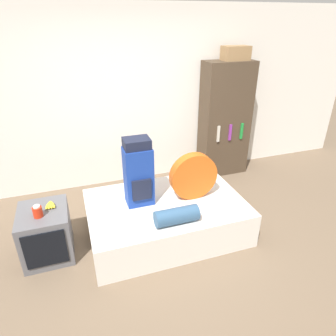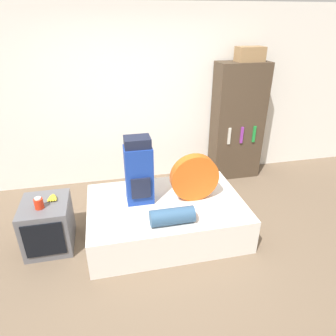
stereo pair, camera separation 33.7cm
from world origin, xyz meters
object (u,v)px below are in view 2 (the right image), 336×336
object	(u,v)px
canister	(39,203)
bookshelf	(237,122)
tent_bag	(194,178)
cardboard_box	(250,54)
sleeping_roll	(172,216)
television	(48,225)
backpack	(139,171)

from	to	relation	value
canister	bookshelf	bearing A→B (deg)	24.79
tent_bag	cardboard_box	distance (m)	2.10
cardboard_box	tent_bag	bearing A→B (deg)	-132.75
sleeping_roll	bookshelf	world-z (taller)	bookshelf
television	bookshelf	xyz separation A→B (m)	(2.80, 1.22, 0.63)
canister	cardboard_box	bearing A→B (deg)	24.10
tent_bag	bookshelf	size ratio (longest dim) A/B	0.31
television	cardboard_box	world-z (taller)	cardboard_box
backpack	tent_bag	bearing A→B (deg)	-8.52
sleeping_roll	cardboard_box	xyz separation A→B (m)	(1.53, 1.68, 1.41)
bookshelf	backpack	bearing A→B (deg)	-145.89
backpack	television	size ratio (longest dim) A/B	1.34
cardboard_box	canister	bearing A→B (deg)	-155.90
television	bookshelf	size ratio (longest dim) A/B	0.33
television	canister	distance (m)	0.35
tent_bag	canister	xyz separation A→B (m)	(-1.74, -0.04, -0.09)
backpack	tent_bag	world-z (taller)	backpack
sleeping_roll	cardboard_box	bearing A→B (deg)	47.79
television	tent_bag	bearing A→B (deg)	-1.32
backpack	canister	bearing A→B (deg)	-172.94
bookshelf	cardboard_box	distance (m)	1.02
canister	bookshelf	world-z (taller)	bookshelf
backpack	cardboard_box	world-z (taller)	cardboard_box
sleeping_roll	television	distance (m)	1.45
canister	cardboard_box	size ratio (longest dim) A/B	0.33
canister	television	bearing A→B (deg)	72.94
sleeping_roll	canister	distance (m)	1.43
sleeping_roll	television	xyz separation A→B (m)	(-1.35, 0.47, -0.24)
sleeping_roll	backpack	bearing A→B (deg)	117.74
backpack	television	distance (m)	1.20
sleeping_roll	bookshelf	xyz separation A→B (m)	(1.45, 1.69, 0.39)
tent_bag	bookshelf	distance (m)	1.68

